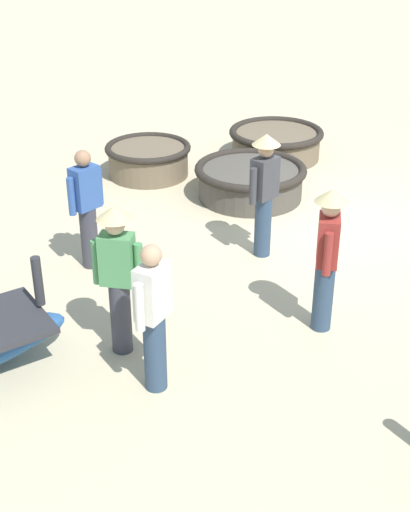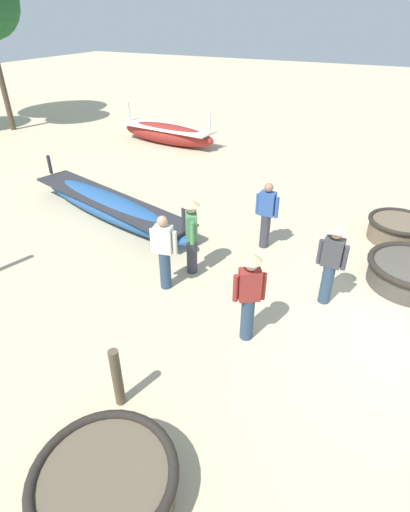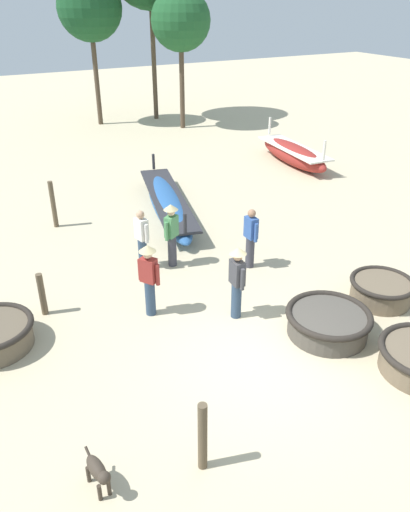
% 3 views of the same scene
% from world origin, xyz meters
% --- Properties ---
extents(ground_plane, '(80.00, 80.00, 0.00)m').
position_xyz_m(ground_plane, '(0.00, 0.00, 0.00)').
color(ground_plane, '#C6B793').
extents(coracle_beside_post, '(1.44, 1.44, 0.54)m').
position_xyz_m(coracle_beside_post, '(3.46, 0.44, 0.29)').
color(coracle_beside_post, brown).
rests_on(coracle_beside_post, ground).
extents(coracle_nearest, '(1.75, 1.75, 0.53)m').
position_xyz_m(coracle_nearest, '(1.58, 0.05, 0.29)').
color(coracle_nearest, '#4C473F').
rests_on(coracle_nearest, ground).
extents(long_boat_blue_hull, '(2.39, 6.03, 1.10)m').
position_xyz_m(long_boat_blue_hull, '(1.33, 7.38, 0.32)').
color(long_boat_blue_hull, '#285693').
rests_on(long_boat_blue_hull, ground).
extents(long_boat_ochre_hull, '(1.44, 4.45, 1.46)m').
position_xyz_m(long_boat_ochre_hull, '(7.88, 9.56, 0.42)').
color(long_boat_ochre_hull, maroon).
rests_on(long_boat_ochre_hull, ground).
extents(fisherman_standing_right, '(0.37, 0.46, 1.67)m').
position_xyz_m(fisherman_standing_right, '(-1.32, 2.42, 0.96)').
color(fisherman_standing_right, '#2D425B').
rests_on(fisherman_standing_right, ground).
extents(fisherman_by_coracle, '(0.22, 0.53, 1.57)m').
position_xyz_m(fisherman_by_coracle, '(1.71, 3.18, 0.84)').
color(fisherman_by_coracle, '#383842').
rests_on(fisherman_by_coracle, ground).
extents(fisherman_hauling, '(0.46, 0.37, 1.67)m').
position_xyz_m(fisherman_hauling, '(0.02, 4.18, 0.96)').
color(fisherman_hauling, '#383842').
rests_on(fisherman_hauling, ground).
extents(fisherman_with_hat, '(0.29, 0.52, 1.57)m').
position_xyz_m(fisherman_with_hat, '(-0.70, 4.38, 0.84)').
color(fisherman_with_hat, '#2D425B').
rests_on(fisherman_with_hat, ground).
extents(fisherman_crouching, '(0.36, 0.53, 1.67)m').
position_xyz_m(fisherman_crouching, '(0.25, 1.46, 0.96)').
color(fisherman_crouching, '#2D425B').
rests_on(fisherman_crouching, ground).
extents(dog, '(0.27, 0.68, 0.55)m').
position_xyz_m(dog, '(-3.64, -1.27, 0.37)').
color(dog, '#3D3328').
rests_on(dog, ground).
extents(mooring_post_inland, '(0.14, 0.14, 1.41)m').
position_xyz_m(mooring_post_inland, '(-2.05, 7.96, 0.71)').
color(mooring_post_inland, brown).
rests_on(mooring_post_inland, ground).
extents(mooring_post_shoreline, '(0.14, 0.14, 0.99)m').
position_xyz_m(mooring_post_shoreline, '(-3.35, 3.51, 0.49)').
color(mooring_post_shoreline, brown).
rests_on(mooring_post_shoreline, ground).
extents(mooring_post_mid_beach, '(0.14, 0.14, 1.22)m').
position_xyz_m(mooring_post_mid_beach, '(-2.18, -1.61, 0.61)').
color(mooring_post_mid_beach, brown).
rests_on(mooring_post_mid_beach, ground).
extents(tree_left_mid, '(2.81, 2.81, 6.41)m').
position_xyz_m(tree_left_mid, '(6.61, 17.13, 4.97)').
color(tree_left_mid, '#4C3D2D').
rests_on(tree_left_mid, ground).
extents(tree_tall_back, '(3.10, 3.10, 7.07)m').
position_xyz_m(tree_tall_back, '(3.14, 19.88, 5.49)').
color(tree_tall_back, '#4C3D2D').
rests_on(tree_tall_back, ground).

